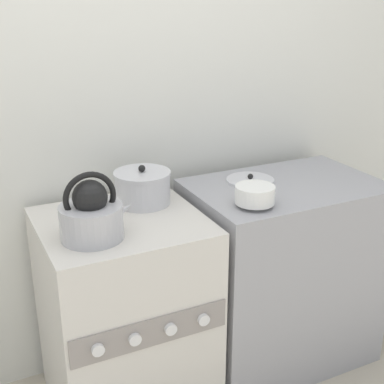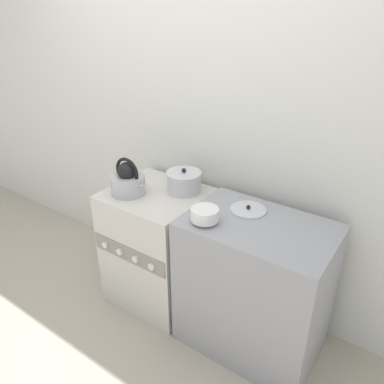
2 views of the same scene
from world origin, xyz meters
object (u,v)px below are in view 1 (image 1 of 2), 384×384
Objects in this scene: enamel_bowl at (255,195)px; kettle at (92,215)px; stove at (126,315)px; cooking_pot at (143,187)px; loose_pot_lid at (250,180)px.

kettle is at bearing 174.43° from enamel_bowl.
cooking_pot is (0.14, 0.12, 0.48)m from stove.
cooking_pot reaches higher than loose_pot_lid.
stove is 0.77m from loose_pot_lid.
kettle is at bearing -140.15° from cooking_pot.
cooking_pot is 1.10× the size of loose_pot_lid.
cooking_pot is at bearing 42.47° from stove.
stove is at bearing -137.53° from cooking_pot.
stove is 0.70m from enamel_bowl.
cooking_pot is 0.45m from enamel_bowl.
kettle is 1.18× the size of cooking_pot.
kettle is at bearing -165.95° from loose_pot_lid.
enamel_bowl is (0.61, -0.06, -0.01)m from kettle.
kettle is 1.76× the size of enamel_bowl.
kettle reaches higher than enamel_bowl.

